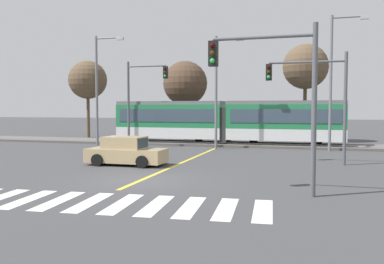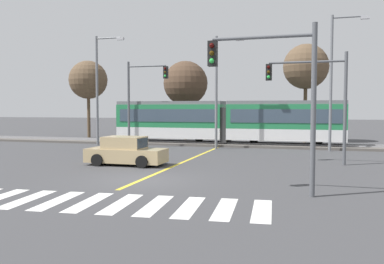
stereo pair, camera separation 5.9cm
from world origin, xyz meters
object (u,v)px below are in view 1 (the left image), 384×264
at_px(bare_tree_far_west, 88,80).
at_px(bare_tree_west, 185,83).
at_px(traffic_light_mid_right, 317,91).
at_px(street_lamp_centre, 219,85).
at_px(traffic_light_near_right, 276,83).
at_px(sedan_crossing, 126,152).
at_px(bare_tree_east, 305,67).
at_px(street_lamp_west, 99,83).
at_px(traffic_light_far_left, 141,91).
at_px(light_rail_tram, 226,120).
at_px(street_lamp_east, 334,75).

height_order(bare_tree_far_west, bare_tree_west, bare_tree_far_west).
bearing_deg(traffic_light_mid_right, street_lamp_centre, 136.39).
distance_m(bare_tree_far_west, bare_tree_west, 10.43).
bearing_deg(traffic_light_near_right, traffic_light_mid_right, 80.05).
bearing_deg(traffic_light_mid_right, sedan_crossing, -162.12).
bearing_deg(sedan_crossing, bare_tree_east, 63.07).
bearing_deg(street_lamp_centre, sedan_crossing, -106.99).
xyz_separation_m(traffic_light_mid_right, street_lamp_west, (-16.72, 6.76, 1.06)).
bearing_deg(bare_tree_far_west, sedan_crossing, -54.52).
distance_m(sedan_crossing, traffic_light_far_left, 9.78).
bearing_deg(traffic_light_far_left, light_rail_tram, 37.35).
bearing_deg(street_lamp_centre, traffic_light_far_left, -170.47).
bearing_deg(street_lamp_east, bare_tree_far_west, 162.86).
distance_m(street_lamp_east, bare_tree_far_west, 24.67).
height_order(street_lamp_east, bare_tree_far_west, street_lamp_east).
xyz_separation_m(traffic_light_mid_right, bare_tree_east, (-0.73, 14.57, 2.68)).
distance_m(traffic_light_near_right, street_lamp_west, 21.61).
height_order(light_rail_tram, street_lamp_west, street_lamp_west).
xyz_separation_m(light_rail_tram, sedan_crossing, (-2.82, -12.95, -1.35)).
relative_size(traffic_light_mid_right, bare_tree_east, 0.69).
bearing_deg(light_rail_tram, sedan_crossing, -102.26).
height_order(traffic_light_near_right, traffic_light_far_left, traffic_light_far_left).
height_order(light_rail_tram, street_lamp_centre, street_lamp_centre).
bearing_deg(street_lamp_west, sedan_crossing, -54.77).
distance_m(light_rail_tram, bare_tree_west, 7.75).
bearing_deg(bare_tree_far_west, bare_tree_east, 0.19).
relative_size(traffic_light_near_right, traffic_light_far_left, 0.90).
xyz_separation_m(traffic_light_near_right, bare_tree_west, (-10.39, 23.25, 1.50)).
relative_size(light_rail_tram, traffic_light_far_left, 2.83).
bearing_deg(light_rail_tram, traffic_light_near_right, -73.56).
relative_size(light_rail_tram, bare_tree_west, 2.45).
height_order(traffic_light_far_left, street_lamp_centre, street_lamp_centre).
bearing_deg(bare_tree_far_west, street_lamp_centre, -27.36).
height_order(light_rail_tram, street_lamp_east, street_lamp_east).
xyz_separation_m(light_rail_tram, street_lamp_centre, (0.12, -3.34, 2.66)).
bearing_deg(traffic_light_near_right, bare_tree_west, 114.07).
distance_m(traffic_light_mid_right, bare_tree_far_west, 26.67).
bearing_deg(bare_tree_west, bare_tree_far_west, -178.78).
relative_size(traffic_light_mid_right, street_lamp_centre, 0.72).
bearing_deg(traffic_light_mid_right, light_rail_tram, 125.15).
relative_size(traffic_light_far_left, street_lamp_east, 0.69).
height_order(street_lamp_east, bare_tree_east, street_lamp_east).
xyz_separation_m(street_lamp_centre, bare_tree_west, (-5.09, 8.25, 0.70)).
distance_m(traffic_light_near_right, bare_tree_west, 25.51).
bearing_deg(light_rail_tram, traffic_light_far_left, -142.65).
relative_size(traffic_light_far_left, street_lamp_centre, 0.79).
xyz_separation_m(light_rail_tram, bare_tree_west, (-4.97, 4.90, 3.36)).
xyz_separation_m(traffic_light_near_right, street_lamp_centre, (-5.29, 15.01, 0.80)).
bearing_deg(traffic_light_near_right, street_lamp_west, 134.86).
distance_m(street_lamp_east, bare_tree_east, 7.72).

